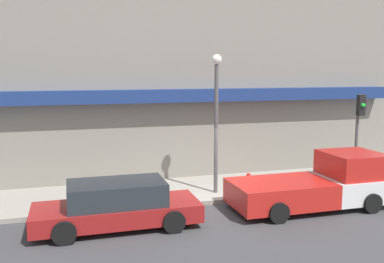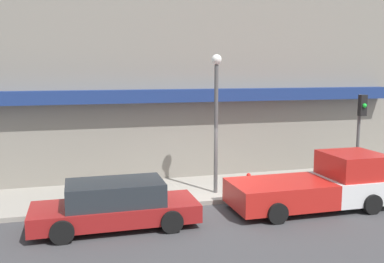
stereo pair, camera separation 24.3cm
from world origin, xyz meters
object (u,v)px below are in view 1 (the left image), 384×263
object	(u,v)px
pickup_truck	(320,184)
street_lamp	(216,106)
parked_car	(117,205)
traffic_light	(359,122)
fire_hydrant	(248,182)

from	to	relation	value
pickup_truck	street_lamp	size ratio (longest dim) A/B	1.08
parked_car	street_lamp	world-z (taller)	street_lamp
pickup_truck	parked_car	xyz separation A→B (m)	(-6.71, 0.00, -0.11)
pickup_truck	parked_car	size ratio (longest dim) A/B	1.12
street_lamp	traffic_light	xyz separation A→B (m)	(5.75, -0.27, -0.74)
parked_car	traffic_light	world-z (taller)	traffic_light
parked_car	traffic_light	xyz separation A→B (m)	(9.54, 1.85, 1.88)
fire_hydrant	street_lamp	xyz separation A→B (m)	(-1.23, 0.13, 2.81)
parked_car	street_lamp	distance (m)	5.07
fire_hydrant	parked_car	bearing A→B (deg)	-158.30
traffic_light	street_lamp	bearing A→B (deg)	177.27
parked_car	traffic_light	bearing A→B (deg)	9.20
parked_car	street_lamp	xyz separation A→B (m)	(3.78, 2.12, 2.62)
pickup_truck	fire_hydrant	bearing A→B (deg)	128.38
parked_car	traffic_light	size ratio (longest dim) A/B	1.38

